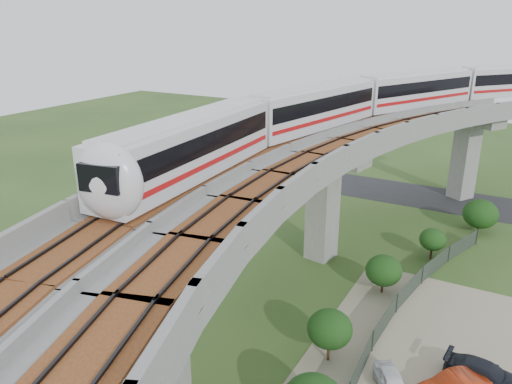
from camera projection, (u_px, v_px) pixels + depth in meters
ground at (251, 314)px, 34.32m from camera, size 160.00×160.00×0.00m
asphalt_road at (376, 189)px, 59.06m from camera, size 60.00×8.00×0.03m
viaduct at (307, 200)px, 29.55m from camera, size 19.58×73.98×11.40m
metro_train at (385, 101)px, 43.84m from camera, size 22.22×58.30×3.64m
fence at (394, 348)px, 29.62m from camera, size 3.87×38.73×1.50m
tree_0 at (481, 214)px, 46.62m from camera, size 3.20×3.20×3.23m
tree_1 at (433, 239)px, 41.47m from camera, size 2.18×2.18×2.72m
tree_2 at (384, 271)px, 36.33m from camera, size 2.65×2.65×2.96m
tree_3 at (330, 329)px, 28.97m from camera, size 2.66×2.66×3.32m
car_white at (392, 383)px, 26.94m from camera, size 3.00×3.57×1.15m
car_dark at (485, 374)px, 27.57m from camera, size 4.49×2.16×1.26m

